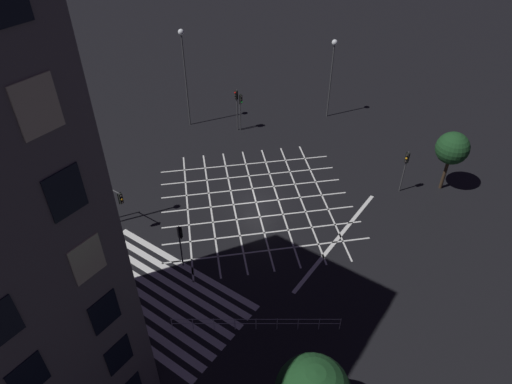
# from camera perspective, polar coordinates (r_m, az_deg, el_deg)

# --- Properties ---
(ground_plane) EXTENTS (200.00, 200.00, 0.00)m
(ground_plane) POSITION_cam_1_polar(r_m,az_deg,el_deg) (39.00, -0.00, -1.28)
(ground_plane) COLOR black
(road_markings) EXTENTS (19.65, 25.40, 0.01)m
(road_markings) POSITION_cam_1_polar(r_m,az_deg,el_deg) (34.69, -6.55, -7.71)
(road_markings) COLOR silver
(road_markings) RESTS_ON ground_plane
(traffic_light_ne_cross) EXTENTS (0.36, 0.39, 4.06)m
(traffic_light_ne_cross) POSITION_cam_1_polar(r_m,az_deg,el_deg) (40.49, 18.18, 3.33)
(traffic_light_ne_cross) COLOR #424244
(traffic_light_ne_cross) RESTS_ON ground_plane
(traffic_light_median_south) EXTENTS (0.36, 0.39, 3.68)m
(traffic_light_median_south) POSITION_cam_1_polar(r_m,az_deg,el_deg) (32.31, -9.42, -5.73)
(traffic_light_median_south) COLOR #424244
(traffic_light_median_south) RESTS_ON ground_plane
(traffic_light_sw_main) EXTENTS (2.68, 0.36, 3.98)m
(traffic_light_sw_main) POSITION_cam_1_polar(r_m,az_deg,el_deg) (36.43, -17.49, -0.73)
(traffic_light_sw_main) COLOR #424244
(traffic_light_sw_main) RESTS_ON ground_plane
(traffic_light_nw_cross) EXTENTS (0.36, 0.39, 4.58)m
(traffic_light_nw_cross) POSITION_cam_1_polar(r_m,az_deg,el_deg) (47.47, -2.46, 11.14)
(traffic_light_nw_cross) COLOR #424244
(traffic_light_nw_cross) RESTS_ON ground_plane
(traffic_light_nw_main) EXTENTS (0.39, 0.36, 4.15)m
(traffic_light_nw_main) POSITION_cam_1_polar(r_m,az_deg,el_deg) (47.54, -1.93, 10.81)
(traffic_light_nw_main) COLOR #424244
(traffic_light_nw_main) RESTS_ON ground_plane
(street_lamp_east) EXTENTS (0.52, 0.52, 9.85)m
(street_lamp_east) POSITION_cam_1_polar(r_m,az_deg,el_deg) (34.78, -20.83, 4.30)
(street_lamp_east) COLOR #424244
(street_lamp_east) RESTS_ON ground_plane
(street_lamp_west) EXTENTS (0.59, 0.59, 10.30)m
(street_lamp_west) POSITION_cam_1_polar(r_m,az_deg,el_deg) (47.30, -9.05, 16.29)
(street_lamp_west) COLOR #424244
(street_lamp_west) RESTS_ON ground_plane
(street_lamp_far) EXTENTS (0.59, 0.59, 8.62)m
(street_lamp_far) POSITION_cam_1_polar(r_m,az_deg,el_deg) (49.54, 9.57, 15.93)
(street_lamp_far) COLOR #424244
(street_lamp_far) RESTS_ON ground_plane
(street_tree_near) EXTENTS (2.77, 2.77, 5.55)m
(street_tree_near) POSITION_cam_1_polar(r_m,az_deg,el_deg) (41.60, 23.34, 5.02)
(street_tree_near) COLOR #38281C
(street_tree_near) RESTS_ON ground_plane
(pedestrian_railing) EXTENTS (8.70, 6.18, 1.05)m
(pedestrian_railing) POSITION_cam_1_polar(r_m,az_deg,el_deg) (29.71, -0.00, -16.02)
(pedestrian_railing) COLOR #B7B7BC
(pedestrian_railing) RESTS_ON ground_plane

